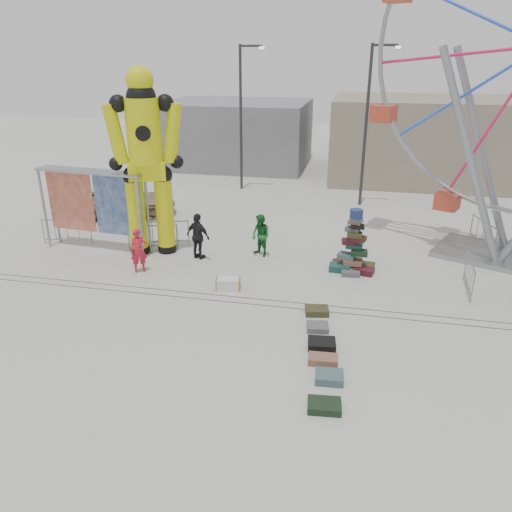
% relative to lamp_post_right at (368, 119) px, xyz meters
% --- Properties ---
extents(ground, '(90.00, 90.00, 0.00)m').
position_rel_lamp_post_right_xyz_m(ground, '(-3.09, -13.00, -4.48)').
color(ground, '#9E9E99').
rests_on(ground, ground).
extents(track_line_near, '(40.00, 0.04, 0.01)m').
position_rel_lamp_post_right_xyz_m(track_line_near, '(-3.09, -12.40, -4.48)').
color(track_line_near, '#47443F').
rests_on(track_line_near, ground).
extents(track_line_far, '(40.00, 0.04, 0.01)m').
position_rel_lamp_post_right_xyz_m(track_line_far, '(-3.09, -12.00, -4.48)').
color(track_line_far, '#47443F').
rests_on(track_line_far, ground).
extents(building_right, '(12.00, 8.00, 5.00)m').
position_rel_lamp_post_right_xyz_m(building_right, '(3.91, 7.00, -1.98)').
color(building_right, gray).
rests_on(building_right, ground).
extents(building_left, '(10.00, 8.00, 4.40)m').
position_rel_lamp_post_right_xyz_m(building_left, '(-9.09, 9.00, -2.28)').
color(building_left, gray).
rests_on(building_left, ground).
extents(lamp_post_right, '(1.41, 0.25, 8.00)m').
position_rel_lamp_post_right_xyz_m(lamp_post_right, '(0.00, 0.00, 0.00)').
color(lamp_post_right, '#2D2D30').
rests_on(lamp_post_right, ground).
extents(lamp_post_left, '(1.41, 0.25, 8.00)m').
position_rel_lamp_post_right_xyz_m(lamp_post_left, '(-7.00, 2.00, 0.00)').
color(lamp_post_left, '#2D2D30').
rests_on(lamp_post_left, ground).
extents(suitcase_tower, '(1.69, 1.49, 2.39)m').
position_rel_lamp_post_right_xyz_m(suitcase_tower, '(-0.21, -8.95, -3.81)').
color(suitcase_tower, '#194C46').
rests_on(suitcase_tower, ground).
extents(crash_test_dummy, '(2.89, 1.52, 7.38)m').
position_rel_lamp_post_right_xyz_m(crash_test_dummy, '(-8.19, -8.78, -0.59)').
color(crash_test_dummy, black).
rests_on(crash_test_dummy, ground).
extents(banner_scaffold, '(4.64, 1.18, 3.32)m').
position_rel_lamp_post_right_xyz_m(banner_scaffold, '(-10.51, -8.96, -1.99)').
color(banner_scaffold, gray).
rests_on(banner_scaffold, ground).
extents(steamer_trunk, '(0.88, 0.60, 0.38)m').
position_rel_lamp_post_right_xyz_m(steamer_trunk, '(-4.34, -11.45, -4.29)').
color(steamer_trunk, silver).
rests_on(steamer_trunk, ground).
extents(row_case_0, '(0.81, 0.67, 0.20)m').
position_rel_lamp_post_right_xyz_m(row_case_0, '(-1.17, -12.59, -4.38)').
color(row_case_0, '#3C3B1E').
rests_on(row_case_0, ground).
extents(row_case_1, '(0.71, 0.63, 0.17)m').
position_rel_lamp_post_right_xyz_m(row_case_1, '(-1.06, -13.57, -4.40)').
color(row_case_1, '#585C60').
rests_on(row_case_1, ground).
extents(row_case_2, '(0.83, 0.68, 0.22)m').
position_rel_lamp_post_right_xyz_m(row_case_2, '(-0.86, -14.50, -4.37)').
color(row_case_2, black).
rests_on(row_case_2, ground).
extents(row_case_3, '(0.80, 0.50, 0.20)m').
position_rel_lamp_post_right_xyz_m(row_case_3, '(-0.76, -15.23, -4.38)').
color(row_case_3, '#8B5C47').
rests_on(row_case_3, ground).
extents(row_case_4, '(0.74, 0.61, 0.21)m').
position_rel_lamp_post_right_xyz_m(row_case_4, '(-0.54, -15.98, -4.38)').
color(row_case_4, '#476165').
rests_on(row_case_4, ground).
extents(row_case_5, '(0.82, 0.61, 0.19)m').
position_rel_lamp_post_right_xyz_m(row_case_5, '(-0.57, -17.07, -4.39)').
color(row_case_5, black).
rests_on(row_case_5, ground).
extents(barricade_dummy_a, '(1.97, 0.56, 1.10)m').
position_rel_lamp_post_right_xyz_m(barricade_dummy_a, '(-12.18, -8.56, -3.93)').
color(barricade_dummy_a, gray).
rests_on(barricade_dummy_a, ground).
extents(barricade_dummy_b, '(1.97, 0.54, 1.10)m').
position_rel_lamp_post_right_xyz_m(barricade_dummy_b, '(-8.30, -8.52, -3.93)').
color(barricade_dummy_b, gray).
rests_on(barricade_dummy_b, ground).
extents(barricade_dummy_c, '(1.95, 0.66, 1.10)m').
position_rel_lamp_post_right_xyz_m(barricade_dummy_c, '(-8.04, -7.92, -3.93)').
color(barricade_dummy_c, gray).
rests_on(barricade_dummy_c, ground).
extents(barricade_wheel_front, '(0.21, 2.00, 1.10)m').
position_rel_lamp_post_right_xyz_m(barricade_wheel_front, '(3.71, -9.84, -3.93)').
color(barricade_wheel_front, gray).
rests_on(barricade_wheel_front, ground).
extents(barricade_wheel_back, '(0.67, 1.95, 1.10)m').
position_rel_lamp_post_right_xyz_m(barricade_wheel_back, '(5.04, -5.22, -3.93)').
color(barricade_wheel_back, gray).
rests_on(barricade_wheel_back, ground).
extents(pedestrian_red, '(0.72, 0.65, 1.65)m').
position_rel_lamp_post_right_xyz_m(pedestrian_red, '(-7.93, -10.69, -3.65)').
color(pedestrian_red, red).
rests_on(pedestrian_red, ground).
extents(pedestrian_green, '(1.05, 1.00, 1.70)m').
position_rel_lamp_post_right_xyz_m(pedestrian_green, '(-3.85, -8.22, -3.63)').
color(pedestrian_green, '#186123').
rests_on(pedestrian_green, ground).
extents(pedestrian_black, '(1.17, 0.82, 1.85)m').
position_rel_lamp_post_right_xyz_m(pedestrian_black, '(-6.18, -9.02, -3.56)').
color(pedestrian_black, black).
rests_on(pedestrian_black, ground).
extents(parked_suv, '(5.28, 3.69, 1.34)m').
position_rel_lamp_post_right_xyz_m(parked_suv, '(-11.49, -4.32, -3.81)').
color(parked_suv, '#9C8364').
rests_on(parked_suv, ground).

